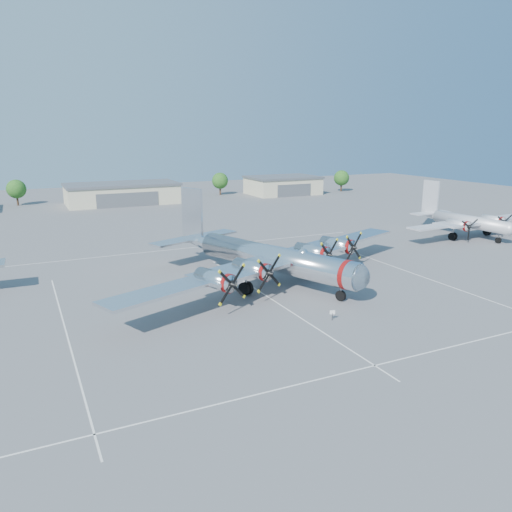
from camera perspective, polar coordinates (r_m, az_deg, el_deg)
name	(u,v)px	position (r m, az deg, el deg)	size (l,w,h in m)	color
ground	(258,290)	(59.95, 0.18, -3.93)	(260.00, 260.00, 0.00)	#535355
parking_lines	(264,294)	(58.46, 0.92, -4.41)	(60.00, 50.08, 0.01)	silver
hangar_center	(122,193)	(136.52, -15.05, 6.94)	(28.60, 14.60, 5.40)	beige
hangar_east	(283,185)	(152.71, 3.08, 8.10)	(20.60, 14.60, 5.40)	beige
tree_west	(16,189)	(142.08, -25.72, 6.91)	(4.80, 4.80, 6.64)	#382619
tree_east	(220,181)	(150.41, -4.13, 8.57)	(4.80, 4.80, 6.64)	#382619
tree_far_east	(342,178)	(161.45, 9.75, 8.78)	(4.80, 4.80, 6.64)	#382619
main_bomber_b29	(265,281)	(63.70, 1.07, -2.84)	(48.51, 33.18, 10.73)	white
twin_engine_east	(464,236)	(98.26, 22.71, 2.10)	(29.54, 21.23, 9.36)	silver
info_placard	(332,313)	(51.04, 8.72, -6.50)	(0.54, 0.21, 1.05)	black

